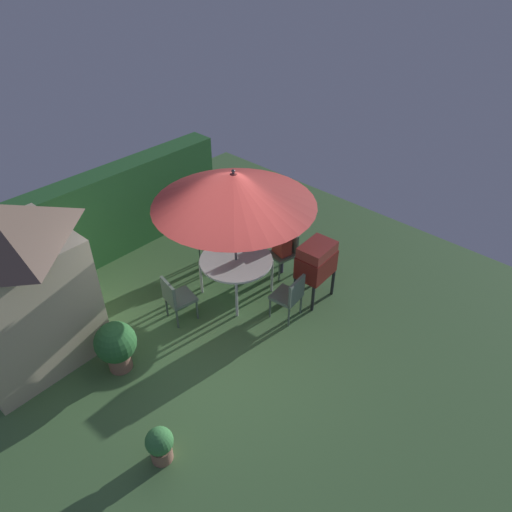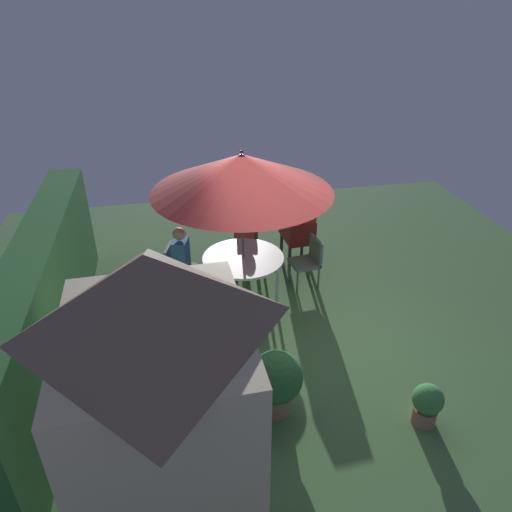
# 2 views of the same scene
# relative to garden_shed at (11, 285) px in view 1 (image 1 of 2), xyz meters

# --- Properties ---
(ground_plane) EXTENTS (11.00, 11.00, 0.00)m
(ground_plane) POSITION_rel_garden_shed_xyz_m (2.32, -1.98, -1.45)
(ground_plane) COLOR #47703D
(hedge_backdrop) EXTENTS (5.80, 0.55, 1.85)m
(hedge_backdrop) POSITION_rel_garden_shed_xyz_m (2.32, 1.52, -0.53)
(hedge_backdrop) COLOR #28602D
(hedge_backdrop) RESTS_ON ground
(garden_shed) EXTENTS (2.07, 1.80, 2.84)m
(garden_shed) POSITION_rel_garden_shed_xyz_m (0.00, 0.00, 0.00)
(garden_shed) COLOR #C6B793
(garden_shed) RESTS_ON ground
(patio_table) EXTENTS (1.36, 1.36, 0.77)m
(patio_table) POSITION_rel_garden_shed_xyz_m (3.37, -1.36, -0.73)
(patio_table) COLOR white
(patio_table) RESTS_ON ground
(patio_umbrella) EXTENTS (2.83, 2.83, 2.58)m
(patio_umbrella) POSITION_rel_garden_shed_xyz_m (3.37, -1.36, 0.78)
(patio_umbrella) COLOR #4C4C51
(patio_umbrella) RESTS_ON ground
(bbq_grill) EXTENTS (0.73, 0.54, 1.20)m
(bbq_grill) POSITION_rel_garden_shed_xyz_m (4.26, -2.53, -0.60)
(bbq_grill) COLOR maroon
(bbq_grill) RESTS_ON ground
(chair_near_shed) EXTENTS (0.55, 0.55, 0.90)m
(chair_near_shed) POSITION_rel_garden_shed_xyz_m (4.50, -1.60, -0.93)
(chair_near_shed) COLOR slate
(chair_near_shed) RESTS_ON ground
(chair_far_side) EXTENTS (0.57, 0.58, 0.90)m
(chair_far_side) POSITION_rel_garden_shed_xyz_m (3.70, -0.27, -0.93)
(chair_far_side) COLOR slate
(chair_far_side) RESTS_ON ground
(chair_toward_hedge) EXTENTS (0.54, 0.54, 0.90)m
(chair_toward_hedge) POSITION_rel_garden_shed_xyz_m (2.11, -1.12, -0.93)
(chair_toward_hedge) COLOR slate
(chair_toward_hedge) RESTS_ON ground
(chair_toward_house) EXTENTS (0.51, 0.52, 0.90)m
(chair_toward_house) POSITION_rel_garden_shed_xyz_m (3.51, -2.55, -0.93)
(chair_toward_house) COLOR slate
(chair_toward_house) RESTS_ON ground
(potted_plant_by_shed) EXTENTS (0.38, 0.38, 0.58)m
(potted_plant_by_shed) POSITION_rel_garden_shed_xyz_m (0.24, -3.06, -1.14)
(potted_plant_by_shed) COLOR #936651
(potted_plant_by_shed) RESTS_ON ground
(potted_plant_by_grill) EXTENTS (0.66, 0.66, 0.90)m
(potted_plant_by_grill) POSITION_rel_garden_shed_xyz_m (0.76, -1.31, -0.93)
(potted_plant_by_grill) COLOR #936651
(potted_plant_by_grill) RESTS_ON ground
(person_in_red) EXTENTS (0.31, 0.38, 1.26)m
(person_in_red) POSITION_rel_garden_shed_xyz_m (4.42, -1.58, -0.67)
(person_in_red) COLOR #CC3D33
(person_in_red) RESTS_ON ground
(person_in_blue) EXTENTS (0.39, 0.33, 1.26)m
(person_in_blue) POSITION_rel_garden_shed_xyz_m (3.68, -0.35, -0.67)
(person_in_blue) COLOR #3866B2
(person_in_blue) RESTS_ON ground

